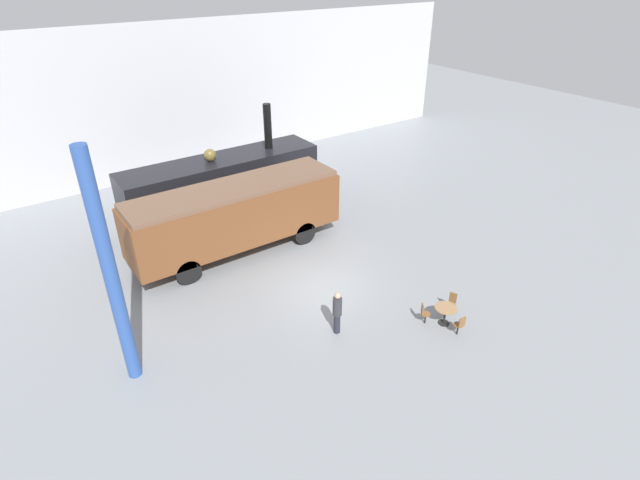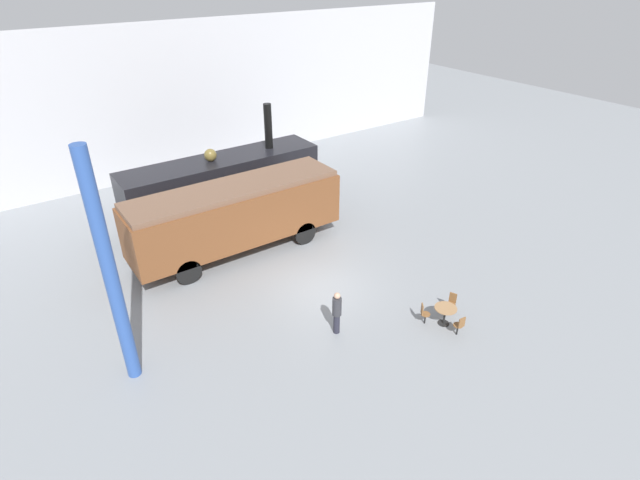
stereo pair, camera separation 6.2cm
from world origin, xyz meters
name	(u,v)px [view 1 (the left image)]	position (x,y,z in m)	size (l,w,h in m)	color
ground_plane	(321,287)	(0.00, 0.00, 0.00)	(80.00, 80.00, 0.00)	gray
backdrop_wall	(169,101)	(0.00, 15.92, 4.50)	(44.00, 0.15, 9.00)	silver
steam_locomotive	(223,180)	(-0.13, 8.85, 1.87)	(10.56, 2.42, 5.44)	black
passenger_coach_wooden	(236,213)	(-1.47, 4.65, 2.01)	(9.84, 2.61, 3.34)	brown
cafe_table_near	(445,311)	(2.45, -4.65, 0.58)	(0.84, 0.84, 0.74)	black
cafe_chair_0	(452,302)	(3.17, -4.33, 0.51)	(0.40, 0.38, 0.87)	black
cafe_chair_1	(424,312)	(1.81, -4.18, 0.51)	(0.40, 0.40, 0.87)	black
cafe_chair_2	(460,324)	(2.37, -5.44, 0.51)	(0.36, 0.37, 0.87)	black
visitor_person	(337,311)	(-1.19, -2.71, 0.97)	(0.34, 0.34, 1.78)	#262633
support_pillar	(111,275)	(-8.00, -0.54, 4.00)	(0.44, 0.44, 8.00)	#2D519E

